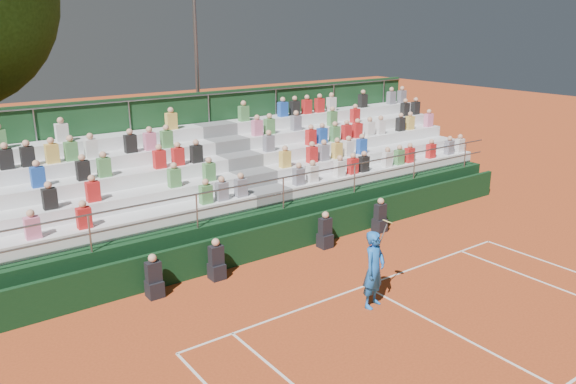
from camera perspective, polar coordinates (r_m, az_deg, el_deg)
ground at (r=15.45m, az=7.76°, el=-9.46°), size 90.00×90.00×0.00m
courtside_wall at (r=17.48m, az=0.58°, el=-4.31°), size 20.00×0.15×1.00m
line_officials at (r=16.66m, az=-0.98°, el=-5.49°), size 8.50×0.40×1.19m
grandstand at (r=19.85m, az=-4.97°, el=-0.00°), size 20.00×5.20×4.40m
tennis_player at (r=14.07m, az=8.75°, el=-7.77°), size 0.94×0.66×2.22m
floodlight_mast at (r=25.30m, az=-9.24°, el=12.33°), size 0.60×0.25×8.49m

